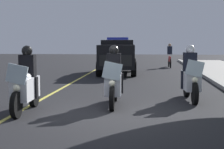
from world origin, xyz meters
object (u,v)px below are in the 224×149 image
at_px(police_motorcycle_lead_right, 114,81).
at_px(cyclist_background, 170,55).
at_px(police_motorcycle_lead_left, 26,85).
at_px(police_motorcycle_trailing, 191,78).
at_px(police_suv, 118,55).

bearing_deg(police_motorcycle_lead_right, cyclist_background, 170.34).
relative_size(police_motorcycle_lead_left, police_motorcycle_trailing, 1.00).
xyz_separation_m(police_motorcycle_lead_left, police_suv, (-10.86, 1.45, 0.37)).
bearing_deg(police_motorcycle_lead_left, police_motorcycle_trailing, 116.72).
bearing_deg(cyclist_background, police_motorcycle_lead_right, -9.66).
distance_m(police_motorcycle_lead_right, cyclist_background, 14.96).
xyz_separation_m(police_motorcycle_lead_left, police_motorcycle_trailing, (-2.24, 4.46, 0.00)).
relative_size(police_motorcycle_lead_left, police_suv, 0.43).
distance_m(police_motorcycle_trailing, cyclist_background, 13.64).
distance_m(police_motorcycle_lead_left, police_suv, 10.96).
bearing_deg(police_suv, police_motorcycle_trailing, 19.25).
bearing_deg(police_motorcycle_lead_right, police_suv, -175.77).
bearing_deg(cyclist_background, police_motorcycle_trailing, -0.92).
xyz_separation_m(police_motorcycle_trailing, police_suv, (-8.61, -3.01, 0.37)).
relative_size(police_motorcycle_lead_left, cyclist_background, 1.22).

